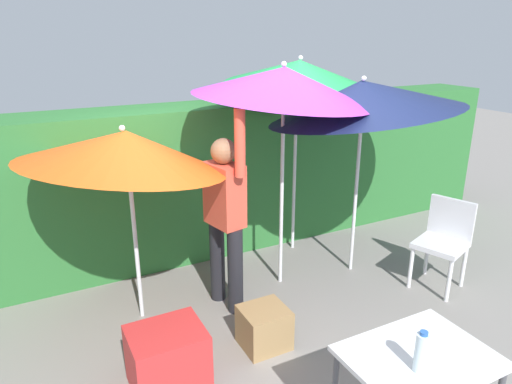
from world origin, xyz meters
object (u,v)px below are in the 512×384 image
Objects in this scene: umbrella_yellow at (299,74)px; cooler_box at (168,358)px; person_vendor at (225,212)px; umbrella_rainbow at (284,83)px; crate_cardboard at (264,327)px; folding_table at (418,370)px; umbrella_navy at (363,98)px; umbrella_orange at (125,149)px; chair_plastic at (444,238)px; bottle_water at (421,352)px.

umbrella_yellow reaches higher than cooler_box.
person_vendor is (-1.21, -0.76, -1.08)m from umbrella_yellow.
crate_cardboard is at bearing -127.21° from umbrella_rainbow.
crate_cardboard is (-0.64, -0.85, -1.83)m from umbrella_rainbow.
cooler_box is at bearing 129.85° from folding_table.
umbrella_orange is at bearing 174.84° from umbrella_navy.
folding_table is (1.03, -2.25, -0.88)m from umbrella_orange.
umbrella_navy reaches higher than crate_cardboard.
crate_cardboard is (0.79, -0.90, -1.38)m from umbrella_orange.
cooler_box is at bearing -136.05° from person_vendor.
umbrella_orange is at bearing 165.26° from person_vendor.
umbrella_orange is 0.85× the size of umbrella_navy.
cooler_box reaches higher than crate_cardboard.
umbrella_rainbow is 2.20m from chair_plastic.
crate_cardboard is at bearing -178.68° from chair_plastic.
umbrella_orange is 2.09× the size of chair_plastic.
chair_plastic is 2.44m from bottle_water.
person_vendor reaches higher than folding_table.
folding_table is at bearing -80.12° from crate_cardboard.
umbrella_navy is 2.89m from cooler_box.
person_vendor is 5.10× the size of crate_cardboard.
umbrella_rainbow is 0.82m from umbrella_yellow.
umbrella_rainbow is 1.51m from umbrella_orange.
folding_table reaches higher than cooler_box.
folding_table is (-0.95, -2.81, -1.34)m from umbrella_yellow.
person_vendor is 2.35× the size of folding_table.
folding_table is at bearing -108.66° from umbrella_yellow.
cooler_box is (-2.26, -0.78, -1.61)m from umbrella_navy.
chair_plastic is at bearing 2.52° from cooler_box.
person_vendor reaches higher than crate_cardboard.
folding_table is at bearing -100.45° from umbrella_rainbow.
crate_cardboard is (-1.18, -1.45, -1.85)m from umbrella_yellow.
umbrella_rainbow reaches higher than person_vendor.
umbrella_yellow is 4.29× the size of cooler_box.
bottle_water is at bearing -121.18° from umbrella_navy.
cooler_box is 1.43× the size of crate_cardboard.
crate_cardboard is at bearing -48.58° from umbrella_orange.
umbrella_orange is 7.74× the size of bottle_water.
umbrella_yellow is 2.63m from crate_cardboard.
bottle_water is (-1.90, -1.49, 0.37)m from chair_plastic.
crate_cardboard is (-2.04, -0.05, -0.34)m from chair_plastic.
person_vendor is at bearing -14.74° from umbrella_orange.
person_vendor is at bearing -147.92° from umbrella_yellow.
umbrella_orange is 1.83m from crate_cardboard.
crate_cardboard is 1.61m from bottle_water.
folding_table is 0.25m from bottle_water.
umbrella_rainbow reaches higher than umbrella_orange.
bottle_water is (-1.29, -2.14, -0.96)m from umbrella_navy.
umbrella_yellow is at bearing 70.16° from bottle_water.
person_vendor is 3.55× the size of cooler_box.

